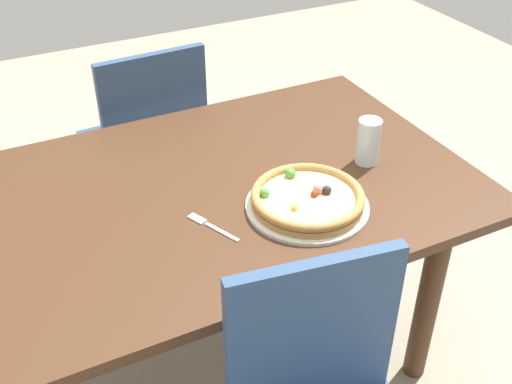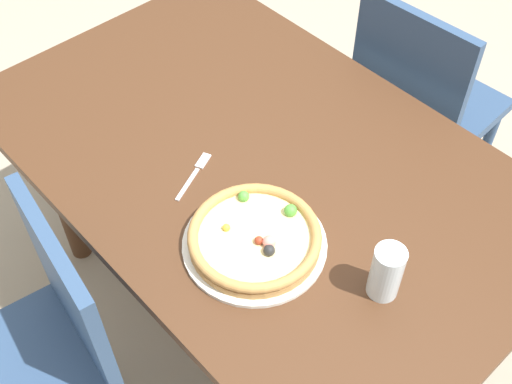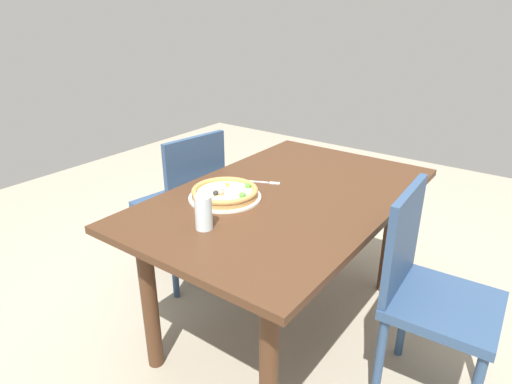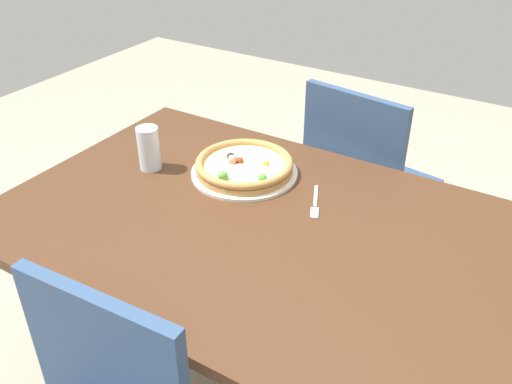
{
  "view_description": "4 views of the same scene",
  "coord_description": "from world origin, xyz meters",
  "px_view_note": "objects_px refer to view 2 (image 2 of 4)",
  "views": [
    {
      "loc": [
        -0.51,
        -1.33,
        1.7
      ],
      "look_at": [
        0.1,
        -0.1,
        0.74
      ],
      "focal_mm": 44.22,
      "sensor_mm": 36.0,
      "label": 1
    },
    {
      "loc": [
        0.83,
        -0.77,
        1.9
      ],
      "look_at": [
        0.1,
        -0.1,
        0.74
      ],
      "focal_mm": 45.72,
      "sensor_mm": 36.0,
      "label": 2
    },
    {
      "loc": [
        1.57,
        0.98,
        1.52
      ],
      "look_at": [
        0.1,
        -0.1,
        0.74
      ],
      "focal_mm": 30.9,
      "sensor_mm": 36.0,
      "label": 3
    },
    {
      "loc": [
        -0.59,
        1.03,
        1.57
      ],
      "look_at": [
        0.1,
        -0.1,
        0.74
      ],
      "focal_mm": 38.94,
      "sensor_mm": 36.0,
      "label": 4
    }
  ],
  "objects_px": {
    "fork": "(195,172)",
    "pizza": "(255,237)",
    "drinking_glass": "(386,272)",
    "dining_table": "(257,182)",
    "chair_far": "(419,105)",
    "plate": "(255,244)",
    "chair_near": "(39,361)"
  },
  "relations": [
    {
      "from": "dining_table",
      "to": "pizza",
      "type": "distance_m",
      "value": 0.31
    },
    {
      "from": "chair_near",
      "to": "pizza",
      "type": "distance_m",
      "value": 0.59
    },
    {
      "from": "dining_table",
      "to": "fork",
      "type": "distance_m",
      "value": 0.19
    },
    {
      "from": "plate",
      "to": "fork",
      "type": "bearing_deg",
      "value": 171.02
    },
    {
      "from": "chair_near",
      "to": "plate",
      "type": "relative_size",
      "value": 2.77
    },
    {
      "from": "fork",
      "to": "pizza",
      "type": "bearing_deg",
      "value": -122.96
    },
    {
      "from": "chair_near",
      "to": "chair_far",
      "type": "relative_size",
      "value": 1.0
    },
    {
      "from": "dining_table",
      "to": "drinking_glass",
      "type": "height_order",
      "value": "drinking_glass"
    },
    {
      "from": "dining_table",
      "to": "plate",
      "type": "height_order",
      "value": "plate"
    },
    {
      "from": "chair_far",
      "to": "fork",
      "type": "height_order",
      "value": "chair_far"
    },
    {
      "from": "dining_table",
      "to": "drinking_glass",
      "type": "relative_size",
      "value": 10.83
    },
    {
      "from": "chair_near",
      "to": "drinking_glass",
      "type": "relative_size",
      "value": 6.62
    },
    {
      "from": "plate",
      "to": "pizza",
      "type": "xyz_separation_m",
      "value": [
        0.0,
        0.0,
        0.03
      ]
    },
    {
      "from": "chair_near",
      "to": "drinking_glass",
      "type": "distance_m",
      "value": 0.82
    },
    {
      "from": "pizza",
      "to": "chair_near",
      "type": "bearing_deg",
      "value": -113.9
    },
    {
      "from": "chair_near",
      "to": "drinking_glass",
      "type": "bearing_deg",
      "value": -120.12
    },
    {
      "from": "chair_far",
      "to": "drinking_glass",
      "type": "bearing_deg",
      "value": -62.74
    },
    {
      "from": "plate",
      "to": "pizza",
      "type": "distance_m",
      "value": 0.03
    },
    {
      "from": "fork",
      "to": "plate",
      "type": "bearing_deg",
      "value": -123.15
    },
    {
      "from": "chair_far",
      "to": "plate",
      "type": "distance_m",
      "value": 0.92
    },
    {
      "from": "chair_near",
      "to": "fork",
      "type": "bearing_deg",
      "value": -76.57
    },
    {
      "from": "plate",
      "to": "drinking_glass",
      "type": "relative_size",
      "value": 2.39
    },
    {
      "from": "dining_table",
      "to": "pizza",
      "type": "bearing_deg",
      "value": -43.7
    },
    {
      "from": "dining_table",
      "to": "chair_near",
      "type": "xyz_separation_m",
      "value": [
        -0.01,
        -0.68,
        -0.12
      ]
    },
    {
      "from": "chair_near",
      "to": "pizza",
      "type": "bearing_deg",
      "value": -105.41
    },
    {
      "from": "drinking_glass",
      "to": "dining_table",
      "type": "bearing_deg",
      "value": 170.98
    },
    {
      "from": "plate",
      "to": "pizza",
      "type": "height_order",
      "value": "pizza"
    },
    {
      "from": "chair_near",
      "to": "chair_far",
      "type": "height_order",
      "value": "same"
    },
    {
      "from": "pizza",
      "to": "drinking_glass",
      "type": "distance_m",
      "value": 0.29
    },
    {
      "from": "chair_far",
      "to": "drinking_glass",
      "type": "xyz_separation_m",
      "value": [
        0.44,
        -0.75,
        0.29
      ]
    },
    {
      "from": "plate",
      "to": "fork",
      "type": "height_order",
      "value": "plate"
    },
    {
      "from": "dining_table",
      "to": "fork",
      "type": "relative_size",
      "value": 9.34
    }
  ]
}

